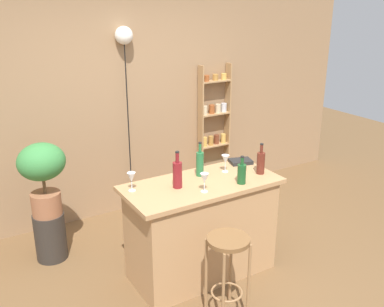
{
  "coord_description": "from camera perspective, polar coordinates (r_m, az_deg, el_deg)",
  "views": [
    {
      "loc": [
        -1.9,
        -2.7,
        2.45
      ],
      "look_at": [
        0.05,
        0.55,
        1.1
      ],
      "focal_mm": 41.24,
      "sensor_mm": 36.0,
      "label": 1
    }
  ],
  "objects": [
    {
      "name": "wine_glass_center",
      "position": [
        3.65,
        1.62,
        -3.28
      ],
      "size": [
        0.07,
        0.07,
        0.16
      ],
      "color": "silver",
      "rests_on": "kitchen_counter"
    },
    {
      "name": "pendant_globe_light",
      "position": [
        4.93,
        -8.78,
        14.42
      ],
      "size": [
        0.2,
        0.2,
        2.16
      ],
      "color": "black",
      "rests_on": "ground"
    },
    {
      "name": "plant_stool",
      "position": [
        4.6,
        -17.84,
        -10.13
      ],
      "size": [
        0.3,
        0.3,
        0.48
      ],
      "primitive_type": "cylinder",
      "color": "#2D2823",
      "rests_on": "ground"
    },
    {
      "name": "bottle_sauce_amber",
      "position": [
        3.73,
        -1.89,
        -2.66
      ],
      "size": [
        0.08,
        0.08,
        0.33
      ],
      "color": "maroon",
      "rests_on": "kitchen_counter"
    },
    {
      "name": "bottle_olive_oil",
      "position": [
        3.97,
        1.03,
        -1.26
      ],
      "size": [
        0.07,
        0.07,
        0.32
      ],
      "color": "#236638",
      "rests_on": "kitchen_counter"
    },
    {
      "name": "cookbook",
      "position": [
        4.33,
        6.31,
        -1.03
      ],
      "size": [
        0.24,
        0.2,
        0.03
      ],
      "primitive_type": "cube",
      "rotation": [
        0.0,
        0.0,
        -0.28
      ],
      "color": "black",
      "rests_on": "kitchen_counter"
    },
    {
      "name": "bottle_wine_red",
      "position": [
        3.84,
        6.44,
        -2.55
      ],
      "size": [
        0.08,
        0.08,
        0.25
      ],
      "color": "#194C23",
      "rests_on": "kitchen_counter"
    },
    {
      "name": "kitchen_counter",
      "position": [
        4.07,
        1.23,
        -9.64
      ],
      "size": [
        1.39,
        0.65,
        0.91
      ],
      "color": "tan",
      "rests_on": "ground"
    },
    {
      "name": "back_wall",
      "position": [
        5.13,
        -8.64,
        7.59
      ],
      "size": [
        6.4,
        0.1,
        2.8
      ],
      "primitive_type": "cube",
      "color": "#997551",
      "rests_on": "ground"
    },
    {
      "name": "ground",
      "position": [
        4.11,
        3.51,
        -17.0
      ],
      "size": [
        12.0,
        12.0,
        0.0
      ],
      "primitive_type": "plane",
      "color": "brown"
    },
    {
      "name": "wine_glass_left",
      "position": [
        3.7,
        -7.84,
        -3.14
      ],
      "size": [
        0.07,
        0.07,
        0.16
      ],
      "color": "silver",
      "rests_on": "kitchen_counter"
    },
    {
      "name": "bottle_soda_blue",
      "position": [
        4.07,
        8.88,
        -1.13
      ],
      "size": [
        0.07,
        0.07,
        0.29
      ],
      "color": "#5B2319",
      "rests_on": "kitchen_counter"
    },
    {
      "name": "wine_glass_right",
      "position": [
        4.07,
        4.34,
        -0.84
      ],
      "size": [
        0.07,
        0.07,
        0.16
      ],
      "color": "silver",
      "rests_on": "kitchen_counter"
    },
    {
      "name": "bar_stool",
      "position": [
        3.52,
        4.65,
        -13.48
      ],
      "size": [
        0.33,
        0.33,
        0.72
      ],
      "color": "#997047",
      "rests_on": "ground"
    },
    {
      "name": "potted_plant",
      "position": [
        4.31,
        -18.77,
        -2.19
      ],
      "size": [
        0.44,
        0.4,
        0.72
      ],
      "color": "#935B3D",
      "rests_on": "plant_stool"
    },
    {
      "name": "spice_shelf",
      "position": [
        5.68,
        2.89,
        3.27
      ],
      "size": [
        0.43,
        0.12,
        1.67
      ],
      "color": "#A87F51",
      "rests_on": "ground"
    }
  ]
}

